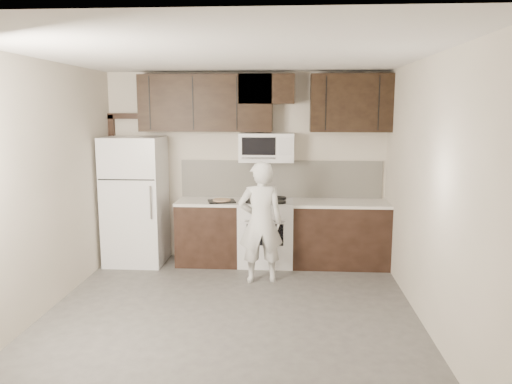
# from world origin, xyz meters

# --- Properties ---
(floor) EXTENTS (4.50, 4.50, 0.00)m
(floor) POSITION_xyz_m (0.00, 0.00, 0.00)
(floor) COLOR #4A4846
(floor) RESTS_ON ground
(back_wall) EXTENTS (4.00, 0.00, 4.00)m
(back_wall) POSITION_xyz_m (0.00, 2.25, 1.35)
(back_wall) COLOR #B8AF9C
(back_wall) RESTS_ON ground
(ceiling) EXTENTS (4.50, 4.50, 0.00)m
(ceiling) POSITION_xyz_m (0.00, 0.00, 2.70)
(ceiling) COLOR white
(ceiling) RESTS_ON back_wall
(counter_run) EXTENTS (2.95, 0.64, 0.91)m
(counter_run) POSITION_xyz_m (0.60, 1.94, 0.46)
(counter_run) COLOR black
(counter_run) RESTS_ON floor
(stove) EXTENTS (0.76, 0.66, 0.94)m
(stove) POSITION_xyz_m (0.30, 1.94, 0.46)
(stove) COLOR white
(stove) RESTS_ON floor
(backsplash) EXTENTS (2.90, 0.02, 0.54)m
(backsplash) POSITION_xyz_m (0.50, 2.24, 1.18)
(backsplash) COLOR beige
(backsplash) RESTS_ON counter_run
(upper_cabinets) EXTENTS (3.48, 0.35, 0.78)m
(upper_cabinets) POSITION_xyz_m (0.21, 2.08, 2.28)
(upper_cabinets) COLOR black
(upper_cabinets) RESTS_ON back_wall
(microwave) EXTENTS (0.76, 0.42, 0.40)m
(microwave) POSITION_xyz_m (0.30, 2.06, 1.65)
(microwave) COLOR white
(microwave) RESTS_ON upper_cabinets
(refrigerator) EXTENTS (0.80, 0.76, 1.80)m
(refrigerator) POSITION_xyz_m (-1.55, 1.89, 0.90)
(refrigerator) COLOR white
(refrigerator) RESTS_ON floor
(door_trim) EXTENTS (0.50, 0.08, 2.12)m
(door_trim) POSITION_xyz_m (-1.92, 2.21, 1.25)
(door_trim) COLOR black
(door_trim) RESTS_ON floor
(saucepan) EXTENTS (0.29, 0.17, 0.16)m
(saucepan) POSITION_xyz_m (0.12, 2.09, 0.97)
(saucepan) COLOR silver
(saucepan) RESTS_ON stove
(baking_tray) EXTENTS (0.42, 0.36, 0.02)m
(baking_tray) POSITION_xyz_m (-0.31, 1.82, 0.92)
(baking_tray) COLOR black
(baking_tray) RESTS_ON counter_run
(pizza) EXTENTS (0.30, 0.30, 0.02)m
(pizza) POSITION_xyz_m (-0.31, 1.82, 0.94)
(pizza) COLOR #D4B68E
(pizza) RESTS_ON baking_tray
(person) EXTENTS (0.61, 0.45, 1.55)m
(person) POSITION_xyz_m (0.27, 1.20, 0.77)
(person) COLOR white
(person) RESTS_ON floor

